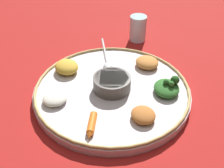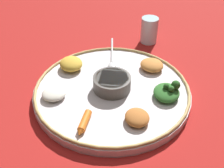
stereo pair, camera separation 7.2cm
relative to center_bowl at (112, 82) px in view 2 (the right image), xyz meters
The scene contains 12 objects.
ground_plane 0.04m from the center_bowl, ahead, with size 2.40×2.40×0.00m, color maroon.
platter 0.03m from the center_bowl, ahead, with size 0.42×0.42×0.02m, color silver.
platter_rim 0.02m from the center_bowl, ahead, with size 0.41×0.41×0.01m, color tan.
center_bowl is the anchor object (origin of this frame).
spoon 0.15m from the center_bowl, 149.27° to the right, with size 0.16×0.11×0.01m.
greens_pile 0.15m from the center_bowl, 108.26° to the left, with size 0.09×0.09×0.04m.
carrot_near_spoon 0.15m from the center_bowl, ahead, with size 0.08×0.04×0.02m.
mound_rice_white 0.15m from the center_bowl, 46.41° to the right, with size 0.06×0.06×0.02m, color silver.
mound_squash 0.15m from the center_bowl, 159.30° to the left, with size 0.07×0.07×0.03m, color #C67A38.
mound_chickpea 0.13m from the center_bowl, 56.45° to the left, with size 0.06×0.06×0.02m, color #B2662D.
mound_lentil_yellow 0.15m from the center_bowl, 97.84° to the right, with size 0.07×0.07×0.03m, color gold.
drinking_glass 0.32m from the center_bowl, behind, with size 0.06×0.06×0.09m.
Camera 2 is at (0.49, 0.29, 0.48)m, focal length 43.76 mm.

